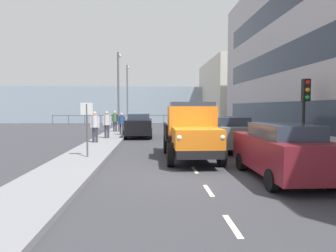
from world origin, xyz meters
name	(u,v)px	position (x,y,z in m)	size (l,w,h in m)	color
ground_plane	(174,140)	(0.00, -9.99, 0.00)	(80.00, 80.00, 0.00)	#38383D
sidewalk_left	(239,138)	(-4.42, -9.99, 0.07)	(2.05, 37.45, 0.15)	gray
sidewalk_right	(108,139)	(4.42, -9.99, 0.07)	(2.05, 37.45, 0.15)	gray
road_centreline_markings	(175,141)	(0.00, -9.27, 0.00)	(0.12, 33.32, 0.01)	silver
building_far_block	(240,93)	(-9.53, -27.08, 3.93)	(8.18, 13.56, 7.86)	beige
sea_horizon	(163,105)	(0.00, -31.72, 2.50)	(80.00, 0.80, 5.00)	#8C9EAD
seawall_railing	(164,117)	(0.00, -28.12, 0.92)	(28.08, 0.08, 1.20)	#4C5156
truck_vintage_orange	(192,132)	(-0.14, -2.41, 1.18)	(2.17, 5.64, 2.43)	black
car_maroon_kerbside_near	(281,150)	(-2.44, 1.00, 0.90)	(1.82, 4.33, 1.72)	maroon
car_grey_kerbside_1	(228,133)	(-2.44, -5.31, 0.90)	(1.90, 4.44, 1.72)	slate
car_black_oppositeside_0	(139,125)	(2.44, -11.91, 0.90)	(1.89, 4.30, 1.72)	black
pedestrian_in_dark_coat	(95,124)	(4.83, -7.62, 1.23)	(0.53, 0.34, 1.81)	#383342
pedestrian_with_bag	(107,122)	(4.52, -10.05, 1.21)	(0.53, 0.34, 1.78)	#383342
pedestrian_by_lamp	(122,122)	(3.76, -12.34, 1.10)	(0.53, 0.34, 1.62)	#383342
pedestrian_couple_b	(115,119)	(4.63, -15.27, 1.16)	(0.53, 0.34, 1.72)	#383342
traffic_light_near	(305,101)	(-4.68, -1.88, 2.47)	(0.28, 0.41, 3.20)	black
lamp_post_promenade	(119,85)	(4.29, -15.26, 4.06)	(0.32, 1.14, 6.57)	#59595B
lamp_post_far	(127,90)	(4.31, -24.52, 4.18)	(0.32, 1.14, 6.80)	#59595B
street_sign	(87,120)	(4.20, -2.59, 1.68)	(0.50, 0.07, 2.25)	#4C4C4C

